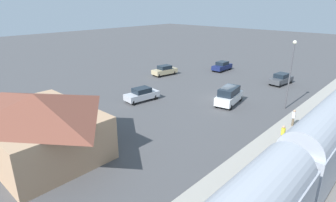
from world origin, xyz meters
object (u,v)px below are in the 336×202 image
at_px(sedan_navy, 222,66).
at_px(pedestrian_on_platform, 283,133).
at_px(suv_white, 229,96).
at_px(pedestrian_waiting_far, 294,117).
at_px(station_building, 38,123).
at_px(sedan_charcoal, 281,79).
at_px(sedan_silver, 142,94).
at_px(sedan_tan, 165,70).
at_px(light_pole_near_platform, 291,67).

bearing_deg(sedan_navy, pedestrian_on_platform, 132.49).
relative_size(suv_white, sedan_navy, 1.14).
distance_m(pedestrian_waiting_far, suv_white, 8.65).
distance_m(station_building, sedan_charcoal, 35.19).
height_order(pedestrian_waiting_far, sedan_silver, pedestrian_waiting_far).
distance_m(station_building, sedan_tan, 28.56).
bearing_deg(sedan_tan, pedestrian_waiting_far, 163.69).
bearing_deg(sedan_silver, sedan_tan, -59.12).
relative_size(pedestrian_on_platform, suv_white, 0.33).
bearing_deg(station_building, sedan_charcoal, -100.89).
height_order(sedan_silver, sedan_navy, same).
relative_size(station_building, suv_white, 2.24).
bearing_deg(sedan_navy, suv_white, 124.73).
height_order(pedestrian_waiting_far, sedan_tan, pedestrian_waiting_far).
relative_size(sedan_silver, sedan_navy, 1.04).
xyz_separation_m(pedestrian_on_platform, light_pole_near_platform, (3.29, -9.52, 3.79)).
bearing_deg(sedan_tan, sedan_silver, 120.88).
bearing_deg(sedan_tan, station_building, 111.94).
bearing_deg(station_building, sedan_tan, -68.06).
relative_size(station_building, pedestrian_waiting_far, 6.77).
height_order(pedestrian_waiting_far, sedan_navy, pedestrian_waiting_far).
bearing_deg(pedestrian_on_platform, sedan_tan, -24.81).
bearing_deg(sedan_silver, station_building, 103.79).
bearing_deg(light_pole_near_platform, sedan_navy, -36.05).
height_order(sedan_navy, sedan_charcoal, same).
xyz_separation_m(sedan_charcoal, light_pole_near_platform, (-4.56, 10.18, 4.20)).
relative_size(sedan_silver, light_pole_near_platform, 0.58).
height_order(sedan_silver, sedan_charcoal, same).
distance_m(station_building, sedan_navy, 36.60).
bearing_deg(sedan_silver, light_pole_near_platform, -146.75).
height_order(station_building, pedestrian_waiting_far, station_building).
xyz_separation_m(pedestrian_waiting_far, sedan_silver, (17.42, 4.64, -0.40)).
bearing_deg(station_building, light_pole_near_platform, -114.71).
distance_m(pedestrian_waiting_far, sedan_navy, 25.39).
distance_m(pedestrian_on_platform, light_pole_near_platform, 10.76).
xyz_separation_m(sedan_tan, sedan_navy, (-5.55, -9.76, 0.00)).
bearing_deg(sedan_charcoal, pedestrian_on_platform, 111.73).
distance_m(station_building, pedestrian_waiting_far, 23.77).
xyz_separation_m(sedan_silver, sedan_navy, (1.51, -21.56, 0.00)).
bearing_deg(light_pole_near_platform, pedestrian_on_platform, 109.05).
bearing_deg(pedestrian_waiting_far, pedestrian_on_platform, 98.39).
height_order(pedestrian_on_platform, sedan_navy, pedestrian_on_platform).
xyz_separation_m(station_building, sedan_charcoal, (-6.64, -34.51, -1.83)).
bearing_deg(pedestrian_on_platform, suv_white, -34.56).
distance_m(pedestrian_on_platform, suv_white, 11.07).
relative_size(pedestrian_on_platform, sedan_tan, 0.36).
xyz_separation_m(station_building, light_pole_near_platform, (-11.20, -24.33, 2.36)).
distance_m(suv_white, light_pole_near_platform, 7.74).
xyz_separation_m(station_building, pedestrian_waiting_far, (-13.83, -19.27, -1.43)).
xyz_separation_m(sedan_tan, light_pole_near_platform, (-21.85, 2.10, 4.20)).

